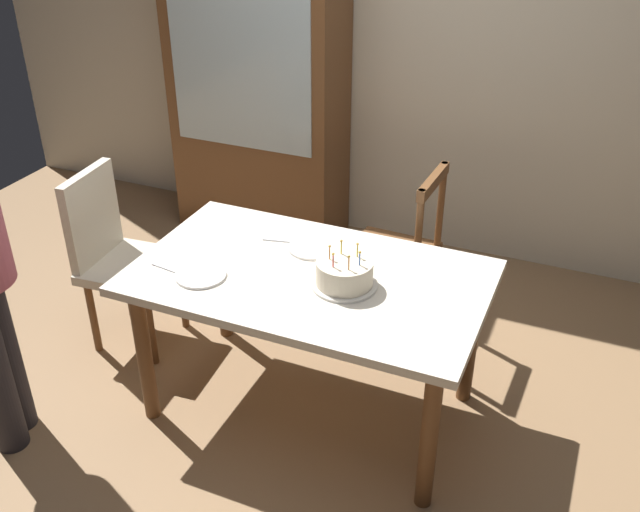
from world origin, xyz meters
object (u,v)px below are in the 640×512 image
object	(u,v)px
dining_table	(309,292)
plate_near_celebrant	(201,275)
birthday_cake	(345,274)
chair_spindle_back	(396,256)
chair_upholstered	(116,250)
china_cabinet	(258,94)
plate_far_side	(312,248)

from	to	relation	value
dining_table	plate_near_celebrant	xyz separation A→B (m)	(-0.42, -0.20, 0.10)
dining_table	birthday_cake	world-z (taller)	birthday_cake
dining_table	birthday_cake	distance (m)	0.23
birthday_cake	chair_spindle_back	bearing A→B (deg)	91.34
chair_upholstered	birthday_cake	bearing A→B (deg)	-6.87
chair_spindle_back	china_cabinet	bearing A→B (deg)	146.73
dining_table	chair_spindle_back	bearing A→B (deg)	78.67
plate_near_celebrant	birthday_cake	bearing A→B (deg)	16.45
birthday_cake	chair_upholstered	bearing A→B (deg)	173.13
dining_table	china_cabinet	world-z (taller)	china_cabinet
dining_table	plate_near_celebrant	bearing A→B (deg)	-154.16
plate_far_side	chair_spindle_back	bearing A→B (deg)	67.88
chair_spindle_back	dining_table	bearing A→B (deg)	-101.33
chair_spindle_back	chair_upholstered	world-z (taller)	same
plate_near_celebrant	plate_far_side	distance (m)	0.53
dining_table	birthday_cake	xyz separation A→B (m)	(0.17, -0.03, 0.15)
plate_far_side	chair_upholstered	xyz separation A→B (m)	(-1.07, -0.07, -0.22)
plate_far_side	china_cabinet	size ratio (longest dim) A/B	0.12
birthday_cake	plate_near_celebrant	bearing A→B (deg)	-163.55
dining_table	plate_far_side	world-z (taller)	plate_far_side
plate_far_side	plate_near_celebrant	bearing A→B (deg)	-130.19
dining_table	plate_near_celebrant	distance (m)	0.48
birthday_cake	plate_near_celebrant	world-z (taller)	birthday_cake
plate_near_celebrant	chair_upholstered	world-z (taller)	chair_upholstered
dining_table	china_cabinet	size ratio (longest dim) A/B	0.80
plate_near_celebrant	plate_far_side	xyz separation A→B (m)	(0.34, 0.41, 0.00)
birthday_cake	plate_far_side	size ratio (longest dim) A/B	1.27
dining_table	chair_upholstered	world-z (taller)	chair_upholstered
birthday_cake	chair_spindle_back	world-z (taller)	chair_spindle_back
plate_near_celebrant	dining_table	bearing A→B (deg)	25.84
dining_table	china_cabinet	bearing A→B (deg)	123.92
dining_table	plate_far_side	distance (m)	0.24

